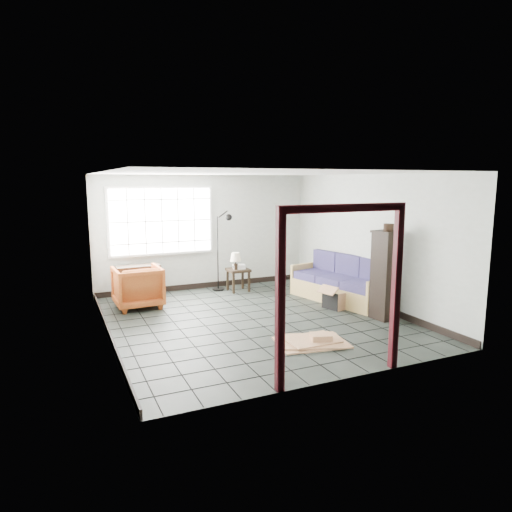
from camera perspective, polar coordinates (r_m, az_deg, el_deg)
name	(u,v)px	position (r m, az deg, el deg)	size (l,w,h in m)	color
ground	(253,319)	(8.29, -0.36, -7.94)	(5.50, 5.50, 0.00)	black
room_shell	(252,227)	(7.98, -0.45, 3.71)	(5.02, 5.52, 2.61)	#A3AAA3
window_panel	(162,221)	(10.22, -11.72, 4.32)	(2.32, 0.08, 1.52)	silver
doorway_trim	(342,271)	(5.66, 10.75, -1.89)	(1.80, 0.08, 2.20)	#3B0D13
futon_sofa	(342,284)	(9.65, 10.66, -3.51)	(1.27, 2.27, 0.95)	#A7874B
armchair	(138,285)	(9.26, -14.58, -3.50)	(0.88, 0.82, 0.90)	maroon
side_table	(238,273)	(10.29, -2.25, -2.10)	(0.46, 0.46, 0.51)	black
table_lamp	(236,258)	(10.14, -2.55, -0.23)	(0.30, 0.30, 0.38)	black
projector	(239,267)	(10.27, -2.15, -1.34)	(0.30, 0.26, 0.09)	silver
floor_lamp	(223,248)	(10.38, -4.12, 1.02)	(0.56, 0.37, 1.80)	black
console_shelf	(139,282)	(10.00, -14.47, -3.14)	(0.92, 0.39, 0.70)	black
tall_shelf	(384,275)	(8.45, 15.70, -2.27)	(0.38, 0.47, 1.60)	black
pot	(389,228)	(8.27, 16.24, 3.44)	(0.21, 0.21, 0.13)	black
open_box	(338,299)	(9.16, 10.26, -5.29)	(0.91, 0.61, 0.47)	#946847
cardboard_pile	(313,341)	(7.18, 7.11, -10.46)	(1.16, 0.97, 0.15)	#946847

